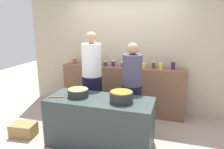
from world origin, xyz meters
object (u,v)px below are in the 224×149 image
Objects in this scene: cooking_pot_left at (78,93)px; preserve_jar_4 at (113,63)px; wooden_spoon at (56,97)px; bread_crate at (24,130)px; preserve_jar_9 at (161,66)px; cook_in_cap at (132,93)px; preserve_jar_5 at (123,64)px; preserve_jar_3 at (105,64)px; preserve_jar_2 at (98,62)px; preserve_jar_8 at (154,65)px; preserve_jar_0 at (75,61)px; cooking_pot_center at (121,97)px; preserve_jar_10 at (173,66)px; preserve_jar_6 at (133,65)px; preserve_jar_1 at (89,62)px; cook_with_tongs at (92,84)px; preserve_jar_7 at (144,66)px.

preserve_jar_4 is at bearing 83.19° from cooking_pot_left.
wooden_spoon is 1.00m from bread_crate.
bread_crate is (-2.24, -1.48, -1.01)m from preserve_jar_9.
cook_in_cap is 2.05m from bread_crate.
wooden_spoon reaches higher than bread_crate.
preserve_jar_3 is at bearing 179.25° from preserve_jar_5.
preserve_jar_2 is 1.00× the size of preserve_jar_8.
preserve_jar_0 is 0.36× the size of cooking_pot_center.
preserve_jar_5 is (0.39, -0.01, 0.00)m from preserve_jar_3.
preserve_jar_10 reaches higher than wooden_spoon.
preserve_jar_6 reaches higher than wooden_spoon.
preserve_jar_1 is 0.39× the size of cooking_pot_center.
cook_with_tongs reaches higher than preserve_jar_10.
preserve_jar_8 is 2.80m from bread_crate.
cooking_pot_left is (-0.62, -1.39, -0.23)m from preserve_jar_6.
preserve_jar_2 is at bearing 179.56° from preserve_jar_7.
preserve_jar_5 is at bearing 64.82° from wooden_spoon.
preserve_jar_7 is (1.25, 0.01, -0.02)m from preserve_jar_1.
preserve_jar_3 is 0.87× the size of preserve_jar_4.
preserve_jar_1 is 0.95× the size of preserve_jar_9.
preserve_jar_10 is at bearing 2.81° from preserve_jar_4.
cooking_pot_left is at bearing -126.06° from preserve_jar_8.
preserve_jar_10 is 2.41m from wooden_spoon.
preserve_jar_1 reaches higher than preserve_jar_5.
preserve_jar_4 is 0.35× the size of cooking_pot_center.
preserve_jar_8 is at bearing 37.15° from bread_crate.
cooking_pot_left is at bearing -134.38° from preserve_jar_10.
preserve_jar_0 is at bearing -179.80° from preserve_jar_10.
preserve_jar_2 reaches higher than preserve_jar_3.
cooking_pot_left is 1.29m from bread_crate.
cooking_pot_center is 0.20× the size of cook_with_tongs.
preserve_jar_10 is at bearing 28.47° from preserve_jar_9.
cook_in_cap is at bearing -34.52° from preserve_jar_1.
preserve_jar_4 is 0.88m from preserve_jar_8.
preserve_jar_0 is at bearing 133.25° from cook_with_tongs.
cooking_pot_center is (0.91, -1.43, -0.23)m from preserve_jar_2.
preserve_jar_2 is 1.38m from preserve_jar_9.
cooking_pot_left is at bearing -143.25° from cook_in_cap.
preserve_jar_8 is at bearing 6.31° from preserve_jar_6.
preserve_jar_7 is at bearing 0.58° from preserve_jar_1.
preserve_jar_1 is 1.45m from preserve_jar_8.
wooden_spoon is at bearing -146.00° from cook_in_cap.
cook_in_cap is at bearing -79.63° from preserve_jar_6.
cooking_pot_center is (0.34, -1.39, -0.22)m from preserve_jar_5.
preserve_jar_10 is 0.08× the size of cook_with_tongs.
preserve_jar_4 is at bearing 52.05° from bread_crate.
preserve_jar_2 is 0.97× the size of preserve_jar_9.
cook_in_cap is (-0.66, -0.89, -0.37)m from preserve_jar_10.
preserve_jar_9 is at bearing 30.22° from cook_with_tongs.
preserve_jar_5 is at bearing 60.76° from cook_with_tongs.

